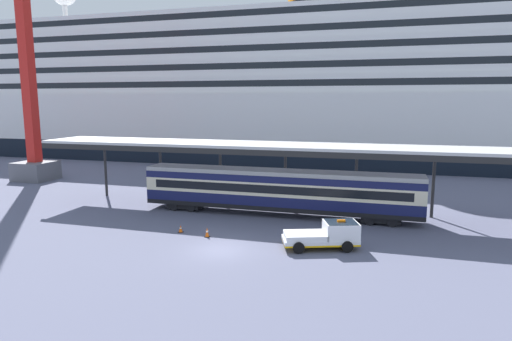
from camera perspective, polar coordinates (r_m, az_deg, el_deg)
ground_plane at (r=30.75m, az=-4.66°, el=-10.31°), size 400.00×400.00×0.00m
cruise_ship at (r=77.42m, az=2.49°, el=10.01°), size 150.84×22.17×34.45m
platform_canopy at (r=38.96m, az=3.11°, el=3.03°), size 46.40×5.71×6.40m
train_carriage at (r=39.11m, az=2.92°, el=-2.56°), size 24.83×2.81×4.11m
service_truck at (r=31.12m, az=9.35°, el=-8.25°), size 5.58×3.63×2.02m
traffic_cone_near at (r=34.95m, az=-9.83°, el=-7.52°), size 0.36×0.36×0.59m
traffic_cone_mid at (r=33.49m, az=-6.42°, el=-8.03°), size 0.36×0.36×0.76m
dockside_crane at (r=63.38m, az=-27.73°, el=16.67°), size 13.35×4.40×61.90m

